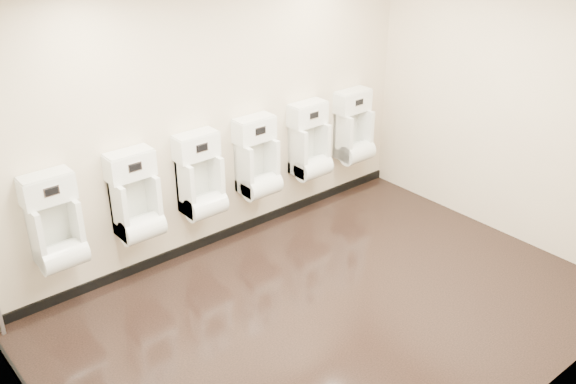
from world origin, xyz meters
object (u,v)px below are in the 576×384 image
at_px(urinal_0, 56,229).
at_px(urinal_2, 201,182).
at_px(urinal_1, 136,203).
at_px(urinal_3, 258,163).
at_px(urinal_4, 310,146).
at_px(urinal_5, 354,132).

height_order(urinal_0, urinal_2, same).
distance_m(urinal_0, urinal_1, 0.77).
relative_size(urinal_0, urinal_1, 1.00).
xyz_separation_m(urinal_1, urinal_2, (0.71, 0.00, 0.00)).
relative_size(urinal_2, urinal_3, 1.00).
distance_m(urinal_1, urinal_4, 2.16).
bearing_deg(urinal_1, urinal_3, 0.00).
bearing_deg(urinal_2, urinal_0, 180.00).
relative_size(urinal_3, urinal_5, 1.00).
relative_size(urinal_0, urinal_5, 1.00).
distance_m(urinal_2, urinal_4, 1.45).
bearing_deg(urinal_4, urinal_3, 180.00).
relative_size(urinal_0, urinal_3, 1.00).
bearing_deg(urinal_0, urinal_1, 0.00).
bearing_deg(urinal_5, urinal_3, 180.00).
bearing_deg(urinal_1, urinal_4, 0.00).
bearing_deg(urinal_2, urinal_5, 0.00).
relative_size(urinal_4, urinal_5, 1.00).
bearing_deg(urinal_3, urinal_2, 180.00).
bearing_deg(urinal_5, urinal_4, 180.00).
height_order(urinal_1, urinal_3, same).
height_order(urinal_0, urinal_3, same).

